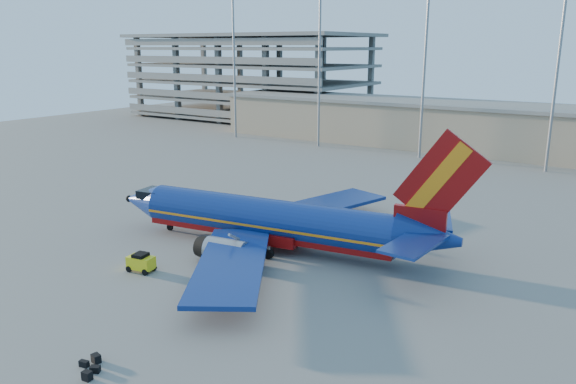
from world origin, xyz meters
name	(u,v)px	position (x,y,z in m)	size (l,w,h in m)	color
ground	(299,236)	(0.00, 0.00, 0.00)	(220.00, 220.00, 0.00)	slate
terminal_building	(530,131)	(10.00, 58.00, 4.32)	(122.00, 16.00, 8.50)	gray
parking_garage	(251,73)	(-62.00, 74.05, 11.73)	(62.00, 32.00, 21.40)	slate
light_mast_row	(488,52)	(5.00, 46.00, 17.55)	(101.60, 1.60, 28.65)	gray
aircraft_main	(275,221)	(-0.09, -4.03, 2.61)	(35.99, 34.40, 12.23)	navy
baggage_tug	(141,262)	(-6.29, -14.93, 0.83)	(2.41, 1.69, 1.60)	yellow
luggage_pile	(91,367)	(2.68, -26.91, 0.24)	(1.91, 1.97, 0.54)	black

